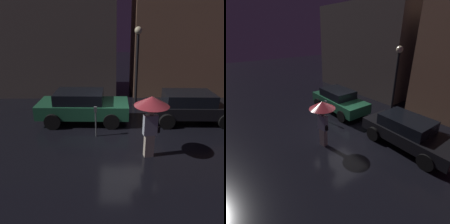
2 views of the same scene
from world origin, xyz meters
The scene contains 8 objects.
ground_plane centered at (0.00, 0.00, 0.00)m, with size 60.00×60.00×0.00m, color black.
building_facade_left centered at (-4.83, 6.50, 3.55)m, with size 8.93×3.00×7.09m.
building_facade_right centered at (5.09, 6.50, 3.56)m, with size 8.72×3.00×7.12m.
parked_car_green centered at (-2.06, 1.48, 0.79)m, with size 4.24×1.94×1.49m.
parked_car_black centered at (3.01, 1.46, 0.76)m, with size 4.31×1.93×1.43m.
pedestrian_with_umbrella centered at (0.56, -1.56, 1.77)m, with size 1.15×1.15×2.22m.
parking_meter centered at (-1.36, -0.06, 0.81)m, with size 0.12×0.10×1.31m.
street_lamp_near centered at (0.68, 3.51, 2.84)m, with size 0.38×0.38×4.26m.
Camera 1 is at (-0.82, -8.17, 4.34)m, focal length 35.00 mm.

